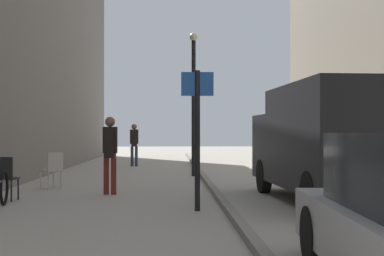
# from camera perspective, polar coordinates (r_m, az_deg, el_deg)

# --- Properties ---
(ground_plane) EXTENTS (80.00, 80.00, 0.00)m
(ground_plane) POSITION_cam_1_polar(r_m,az_deg,el_deg) (13.19, -4.68, -6.79)
(ground_plane) COLOR #A8A093
(kerb_strip) EXTENTS (0.16, 40.00, 0.12)m
(kerb_strip) POSITION_cam_1_polar(r_m,az_deg,el_deg) (13.22, 2.22, -6.52)
(kerb_strip) COLOR gray
(kerb_strip) RESTS_ON ground_plane
(pedestrian_main_foreground) EXTENTS (0.36, 0.25, 1.82)m
(pedestrian_main_foreground) POSITION_cam_1_polar(r_m,az_deg,el_deg) (12.42, -8.89, -2.33)
(pedestrian_main_foreground) COLOR maroon
(pedestrian_main_foreground) RESTS_ON ground_plane
(pedestrian_mid_block) EXTENTS (0.36, 0.23, 1.80)m
(pedestrian_mid_block) POSITION_cam_1_polar(r_m,az_deg,el_deg) (22.44, -6.29, -1.51)
(pedestrian_mid_block) COLOR #2D3851
(pedestrian_mid_block) RESTS_ON ground_plane
(delivery_van) EXTENTS (2.27, 5.37, 2.39)m
(delivery_van) POSITION_cam_1_polar(r_m,az_deg,el_deg) (11.18, 14.55, -1.33)
(delivery_van) COLOR black
(delivery_van) RESTS_ON ground_plane
(street_sign_post) EXTENTS (0.60, 0.10, 2.60)m
(street_sign_post) POSITION_cam_1_polar(r_m,az_deg,el_deg) (9.70, 0.58, 0.07)
(street_sign_post) COLOR black
(street_sign_post) RESTS_ON ground_plane
(lamp_post) EXTENTS (0.28, 0.28, 4.76)m
(lamp_post) POSITION_cam_1_polar(r_m,az_deg,el_deg) (17.43, 0.18, 3.71)
(lamp_post) COLOR black
(lamp_post) RESTS_ON ground_plane
(cafe_chair_near_window) EXTENTS (0.62, 0.62, 0.94)m
(cafe_chair_near_window) POSITION_cam_1_polar(r_m,az_deg,el_deg) (13.96, -14.87, -4.18)
(cafe_chair_near_window) COLOR #B7B2A8
(cafe_chair_near_window) RESTS_ON ground_plane
(cafe_chair_by_doorway) EXTENTS (0.48, 0.48, 0.94)m
(cafe_chair_by_doorway) POSITION_cam_1_polar(r_m,az_deg,el_deg) (11.78, -19.68, -4.86)
(cafe_chair_by_doorway) COLOR black
(cafe_chair_by_doorway) RESTS_ON ground_plane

